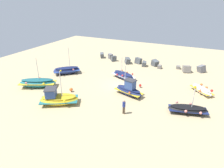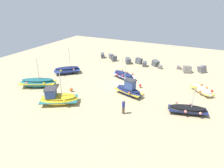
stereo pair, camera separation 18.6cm
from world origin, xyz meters
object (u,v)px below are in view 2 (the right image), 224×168
Objects in this scene: fishing_boat_2 at (129,90)px; person_walking at (123,106)px; fishing_boat_3 at (67,70)px; fishing_boat_4 at (58,98)px; fishing_boat_5 at (202,90)px; mooring_buoy_0 at (140,85)px; fishing_boat_0 at (124,75)px; fishing_boat_6 at (38,82)px; fishing_boat_1 at (188,110)px; mooring_buoy_1 at (71,89)px.

person_walking is (1.10, -4.25, 0.24)m from fishing_boat_2.
fishing_boat_3 is 0.89× the size of fishing_boat_4.
fishing_boat_5 is 6.24× the size of mooring_buoy_0.
fishing_boat_6 is (-9.25, -7.75, 0.12)m from fishing_boat_0.
fishing_boat_0 reaches higher than fishing_boat_5.
fishing_boat_0 is 12.07m from fishing_boat_6.
fishing_boat_4 is at bearing 110.74° from person_walking.
mooring_buoy_1 is at bearing -9.83° from fishing_boat_1.
mooring_buoy_0 is at bearing 94.11° from fishing_boat_2.
fishing_boat_6 reaches higher than mooring_buoy_0.
fishing_boat_3 is 2.55× the size of person_walking.
fishing_boat_3 is 7.50× the size of mooring_buoy_1.
fishing_boat_1 reaches higher than mooring_buoy_0.
fishing_boat_6 is 9.21× the size of mooring_buoy_1.
fishing_boat_0 is 9.66m from person_walking.
fishing_boat_2 is 0.95× the size of fishing_boat_3.
fishing_boat_1 is at bearing 5.10° from mooring_buoy_1.
mooring_buoy_0 is (0.57, 2.70, -0.39)m from fishing_boat_2.
fishing_boat_3 is 9.58m from fishing_boat_4.
fishing_boat_1 is 2.64× the size of person_walking.
fishing_boat_2 is 1.24× the size of fishing_boat_5.
fishing_boat_0 is 8.26m from mooring_buoy_1.
person_walking is at bearing -44.70° from fishing_boat_0.
mooring_buoy_0 is (-7.55, -1.87, -0.11)m from fishing_boat_5.
fishing_boat_6 is at bearing -8.99° from fishing_boat_1.
fishing_boat_0 is 3.79m from mooring_buoy_0.
fishing_boat_2 is at bearing -37.71° from fishing_boat_0.
fishing_boat_4 is at bearing 129.27° from fishing_boat_6.
mooring_buoy_1 is at bearing 89.34° from fishing_boat_3.
person_walking is (-6.02, -3.12, 0.53)m from fishing_boat_1.
fishing_boat_2 is 8.52m from fishing_boat_4.
mooring_buoy_1 is (-7.58, -5.09, 0.01)m from mooring_buoy_0.
mooring_buoy_0 is (12.50, 5.81, -0.30)m from fishing_boat_6.
person_walking is (12.57, -6.84, 0.36)m from fishing_boat_3.
fishing_boat_2 is at bearing 25.31° from person_walking.
person_walking is 2.95× the size of mooring_buoy_1.
fishing_boat_2 is at bearing -23.93° from fishing_boat_1.
fishing_boat_4 is at bearing -99.04° from fishing_boat_5.
fishing_boat_5 is (14.57, 10.14, -0.24)m from fishing_boat_4.
fishing_boat_6 reaches higher than fishing_boat_5.
fishing_boat_3 reaches higher than fishing_boat_1.
fishing_boat_5 is 21.47m from fishing_boat_6.
fishing_boat_5 is 16.65m from mooring_buoy_1.
fishing_boat_3 is 8.11× the size of mooring_buoy_0.
fishing_boat_3 reaches higher than person_walking.
mooring_buoy_0 is (-6.55, 3.83, -0.09)m from fishing_boat_1.
fishing_boat_0 is at bearing 58.37° from mooring_buoy_1.
fishing_boat_2 is 7.15× the size of mooring_buoy_1.
mooring_buoy_1 is (4.47, -4.98, -0.25)m from fishing_boat_3.
fishing_boat_3 is 19.69m from fishing_boat_5.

